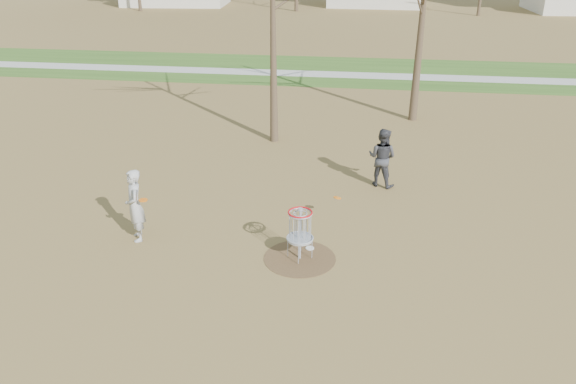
# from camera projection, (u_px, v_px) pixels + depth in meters

# --- Properties ---
(ground) EXTENTS (160.00, 160.00, 0.00)m
(ground) POSITION_uv_depth(u_px,v_px,m) (300.00, 258.00, 13.93)
(ground) COLOR brown
(ground) RESTS_ON ground
(green_band) EXTENTS (160.00, 8.00, 0.01)m
(green_band) POSITION_uv_depth(u_px,v_px,m) (342.00, 71.00, 32.81)
(green_band) COLOR #2D5119
(green_band) RESTS_ON ground
(footpath) EXTENTS (160.00, 1.50, 0.01)m
(footpath) POSITION_uv_depth(u_px,v_px,m) (341.00, 75.00, 31.91)
(footpath) COLOR #9E9E99
(footpath) RESTS_ON green_band
(dirt_circle) EXTENTS (1.80, 1.80, 0.01)m
(dirt_circle) POSITION_uv_depth(u_px,v_px,m) (300.00, 258.00, 13.93)
(dirt_circle) COLOR #47331E
(dirt_circle) RESTS_ON ground
(player_standing) EXTENTS (0.73, 0.84, 1.94)m
(player_standing) POSITION_uv_depth(u_px,v_px,m) (135.00, 206.00, 14.43)
(player_standing) COLOR #A6A6A6
(player_standing) RESTS_ON ground
(player_throwing) EXTENTS (1.12, 1.01, 1.89)m
(player_throwing) POSITION_uv_depth(u_px,v_px,m) (382.00, 158.00, 17.59)
(player_throwing) COLOR #36363B
(player_throwing) RESTS_ON ground
(disc_grounded) EXTENTS (0.22, 0.22, 0.02)m
(disc_grounded) POSITION_uv_depth(u_px,v_px,m) (310.00, 248.00, 14.35)
(disc_grounded) COLOR silver
(disc_grounded) RESTS_ON dirt_circle
(discs_in_play) EXTENTS (5.03, 2.04, 0.54)m
(discs_in_play) POSITION_uv_depth(u_px,v_px,m) (249.00, 199.00, 14.79)
(discs_in_play) COLOR orange
(discs_in_play) RESTS_ON ground
(disc_golf_basket) EXTENTS (0.64, 0.64, 1.35)m
(disc_golf_basket) POSITION_uv_depth(u_px,v_px,m) (300.00, 226.00, 13.55)
(disc_golf_basket) COLOR #9EA3AD
(disc_golf_basket) RESTS_ON ground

